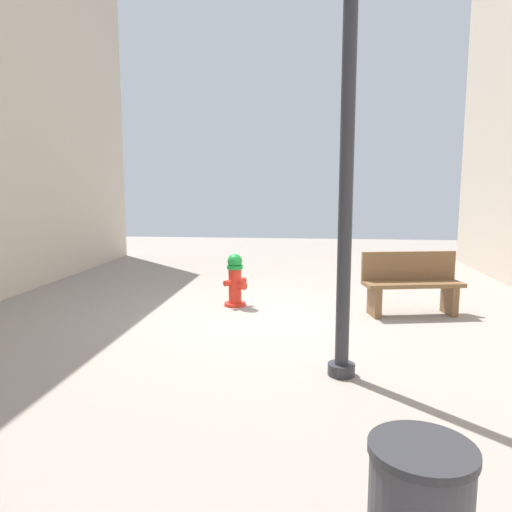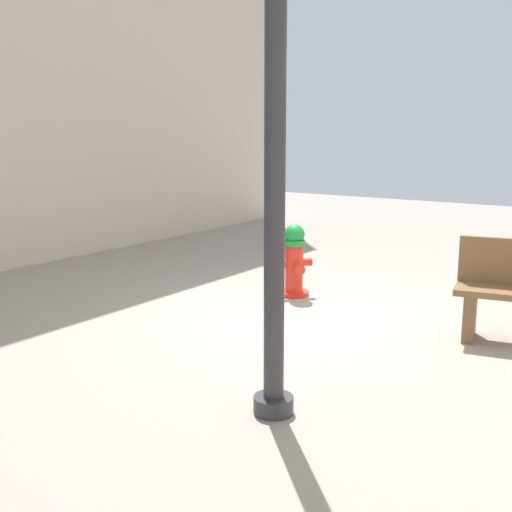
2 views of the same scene
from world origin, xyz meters
TOP-DOWN VIEW (x-y plane):
  - ground_plane at (0.00, 0.00)m, footprint 23.40×23.40m
  - fire_hydrant at (0.54, -0.71)m, footprint 0.40×0.39m
  - bench_near at (-2.20, -0.49)m, footprint 1.53×0.73m
  - street_lamp at (-1.00, 2.08)m, footprint 0.36×0.36m

SIDE VIEW (x-z plane):
  - ground_plane at x=0.00m, z-range 0.00..0.00m
  - fire_hydrant at x=0.54m, z-range 0.00..0.86m
  - bench_near at x=-2.20m, z-range 0.01..0.96m
  - street_lamp at x=-1.00m, z-range 0.48..4.58m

